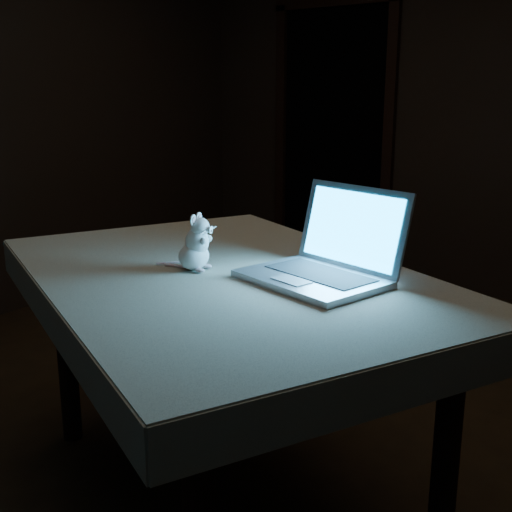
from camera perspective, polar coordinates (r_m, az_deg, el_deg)
The scene contains 7 objects.
floor at distance 2.90m, azimuth 0.16°, elevation -15.21°, with size 5.00×5.00×0.00m, color black.
back_wall at distance 4.77m, azimuth 18.78°, elevation 12.13°, with size 4.50×0.04×2.60m, color black.
doorway at distance 5.23m, azimuth 6.89°, elevation 10.34°, with size 1.06×0.36×2.13m, color black, non-canonical shape.
table at distance 2.30m, azimuth -2.89°, elevation -11.72°, with size 1.57×1.01×0.84m, color black, non-canonical shape.
tablecloth at distance 2.12m, azimuth -2.43°, elevation -3.27°, with size 1.69×1.13×0.12m, color beige, non-canonical shape.
laptop at distance 1.99m, azimuth 5.03°, elevation 1.69°, with size 0.43×0.38×0.29m, color #A5A4A9, non-canonical shape.
plush_mouse at distance 2.15m, azimuth -5.58°, elevation 1.25°, with size 0.14×0.14×0.19m, color white, non-canonical shape.
Camera 1 is at (1.49, -2.02, 1.43)m, focal length 45.00 mm.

